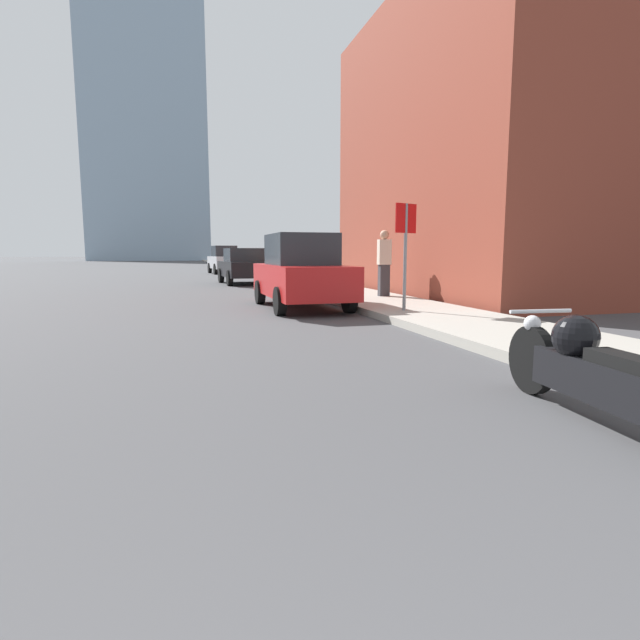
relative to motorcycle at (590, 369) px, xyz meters
The scene contains 9 objects.
sidewalk 36.20m from the motorcycle, 87.07° to the left, with size 2.35×240.00×0.15m.
brick_storefront 15.03m from the motorcycle, 50.56° to the left, with size 11.91×10.91×9.09m.
distant_tower 107.34m from the motorcycle, 94.63° to the left, with size 21.24×21.24×68.95m.
motorcycle is the anchor object (origin of this frame).
parked_car_red 8.74m from the motorcycle, 92.08° to the left, with size 1.83×4.26×1.81m.
parked_car_black 18.98m from the motorcycle, 91.24° to the left, with size 2.16×4.06×1.56m.
parked_car_silver 30.56m from the motorcycle, 90.62° to the left, with size 2.05×4.16×1.83m.
stop_sign 6.69m from the motorcycle, 77.90° to the left, with size 0.57×0.26×2.21m.
pedestrian 10.12m from the motorcycle, 76.59° to the left, with size 0.36×0.26×1.83m.
Camera 1 is at (0.42, 0.65, 1.35)m, focal length 28.00 mm.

